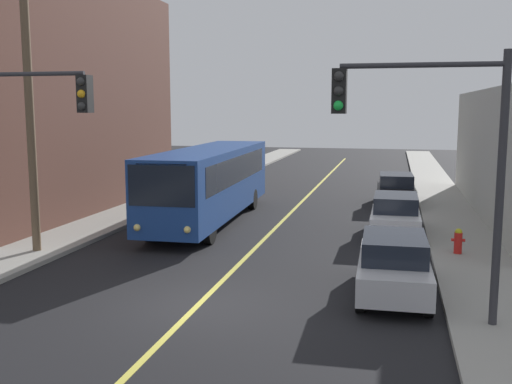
# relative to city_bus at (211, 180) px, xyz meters

# --- Properties ---
(ground_plane) EXTENTS (120.00, 120.00, 0.00)m
(ground_plane) POSITION_rel_city_bus_xyz_m (3.03, -10.69, -1.82)
(ground_plane) COLOR black
(sidewalk_left) EXTENTS (2.50, 90.00, 0.15)m
(sidewalk_left) POSITION_rel_city_bus_xyz_m (-4.22, -0.69, -1.74)
(sidewalk_left) COLOR gray
(sidewalk_left) RESTS_ON ground
(sidewalk_right) EXTENTS (2.50, 90.00, 0.15)m
(sidewalk_right) POSITION_rel_city_bus_xyz_m (10.28, -0.69, -1.74)
(sidewalk_right) COLOR gray
(sidewalk_right) RESTS_ON ground
(lane_stripe_center) EXTENTS (0.16, 60.00, 0.01)m
(lane_stripe_center) POSITION_rel_city_bus_xyz_m (3.03, 4.31, -1.81)
(lane_stripe_center) COLOR #D8CC4C
(lane_stripe_center) RESTS_ON ground
(building_left_brick) EXTENTS (10.00, 16.57, 10.98)m
(building_left_brick) POSITION_rel_city_bus_xyz_m (-10.46, 1.17, 3.67)
(building_left_brick) COLOR brown
(building_left_brick) RESTS_ON ground
(city_bus) EXTENTS (2.90, 12.21, 3.20)m
(city_bus) POSITION_rel_city_bus_xyz_m (0.00, 0.00, 0.00)
(city_bus) COLOR navy
(city_bus) RESTS_ON ground
(parked_car_silver) EXTENTS (1.89, 4.43, 1.62)m
(parked_car_silver) POSITION_rel_city_bus_xyz_m (7.80, -8.72, -0.98)
(parked_car_silver) COLOR #B7B7BC
(parked_car_silver) RESTS_ON ground
(parked_car_white) EXTENTS (1.84, 4.41, 1.62)m
(parked_car_white) POSITION_rel_city_bus_xyz_m (7.84, -1.19, -0.98)
(parked_car_white) COLOR silver
(parked_car_white) RESTS_ON ground
(parked_car_black) EXTENTS (1.96, 4.46, 1.62)m
(parked_car_black) POSITION_rel_city_bus_xyz_m (7.86, 6.31, -0.98)
(parked_car_black) COLOR black
(parked_car_black) RESTS_ON ground
(utility_pole_near) EXTENTS (2.40, 0.28, 10.99)m
(utility_pole_near) POSITION_rel_city_bus_xyz_m (-3.98, -6.95, 4.34)
(utility_pole_near) COLOR brown
(utility_pole_near) RESTS_ON sidewalk_left
(traffic_signal_left_corner) EXTENTS (3.75, 0.48, 6.00)m
(traffic_signal_left_corner) POSITION_rel_city_bus_xyz_m (-2.38, -9.71, 2.49)
(traffic_signal_left_corner) COLOR #2D2D33
(traffic_signal_left_corner) RESTS_ON sidewalk_left
(traffic_signal_right_corner) EXTENTS (3.75, 0.48, 6.00)m
(traffic_signal_right_corner) POSITION_rel_city_bus_xyz_m (8.44, -10.79, 2.49)
(traffic_signal_right_corner) COLOR #2D2D33
(traffic_signal_right_corner) RESTS_ON sidewalk_right
(fire_hydrant) EXTENTS (0.44, 0.26, 0.84)m
(fire_hydrant) POSITION_rel_city_bus_xyz_m (9.88, -4.15, -1.23)
(fire_hydrant) COLOR red
(fire_hydrant) RESTS_ON sidewalk_right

